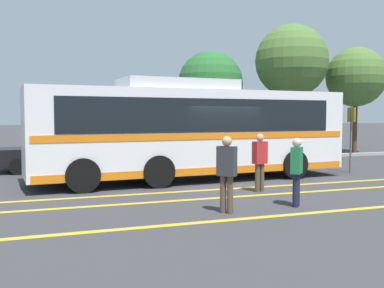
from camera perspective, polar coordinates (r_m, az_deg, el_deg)
name	(u,v)px	position (r m, az deg, el deg)	size (l,w,h in m)	color
ground_plane	(216,180)	(15.36, 3.07, -4.64)	(220.00, 220.00, 0.00)	#38383A
lane_strip_0	(217,189)	(13.47, 3.21, -5.78)	(0.20, 30.86, 0.01)	gold
lane_strip_1	(236,197)	(12.32, 5.57, -6.67)	(0.20, 30.86, 0.01)	gold
lane_strip_2	(284,215)	(10.21, 11.57, -8.86)	(0.20, 30.86, 0.01)	gold
curb_strip	(150,162)	(20.99, -5.41, -2.25)	(38.86, 0.36, 0.15)	#99999E
transit_bus	(192,129)	(15.34, -0.05, 1.90)	(11.29, 3.17, 3.41)	white
parked_car_1	(55,153)	(18.87, -17.05, -1.08)	(4.35, 2.10, 1.40)	black
pedestrian_0	(227,169)	(10.10, 4.43, -3.22)	(0.44, 0.46, 1.74)	brown
pedestrian_1	(260,159)	(13.10, 8.60, -1.88)	(0.46, 0.31, 1.68)	brown
pedestrian_2	(297,168)	(11.11, 13.14, -2.96)	(0.45, 0.45, 1.66)	#191E38
bus_stop_sign	(351,131)	(18.41, 19.53, 1.58)	(0.07, 0.40, 2.58)	#59595E
tree_0	(356,77)	(28.65, 20.09, 7.97)	(3.52, 3.52, 6.29)	#513823
tree_1	(292,61)	(26.63, 12.55, 10.22)	(4.15, 4.15, 7.42)	#513823
tree_2	(211,84)	(26.00, 2.37, 7.67)	(3.72, 3.72, 5.94)	#513823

